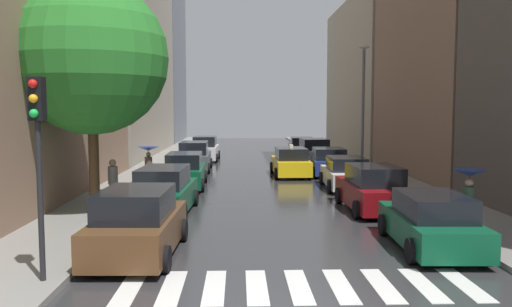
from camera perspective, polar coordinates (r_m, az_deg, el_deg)
name	(u,v)px	position (r m, az deg, el deg)	size (l,w,h in m)	color
ground_plane	(259,170)	(32.65, 0.30, -1.81)	(28.00, 72.00, 0.04)	#2E2E31
sidewalk_left	(156,169)	(33.02, -11.05, -1.66)	(3.00, 72.00, 0.15)	gray
sidewalk_right	(360,168)	(33.53, 11.47, -1.57)	(3.00, 72.00, 0.15)	gray
crosswalk_stripes	(299,286)	(11.42, 4.74, -14.41)	(7.65, 2.20, 0.01)	silver
building_left_mid	(118,5)	(44.96, -14.98, 15.60)	(6.00, 21.53, 24.55)	#9E9384
building_left_far	(155,51)	(62.18, -11.16, 11.11)	(6.00, 12.62, 21.27)	slate
building_right_far	(379,78)	(46.67, 13.43, 8.15)	(6.00, 18.13, 13.11)	#B2A38C
parked_car_left_nearest	(138,225)	(13.73, -12.97, -7.67)	(2.24, 4.46, 1.77)	brown
parked_car_left_second	(164,192)	(18.95, -10.10, -4.22)	(2.18, 4.82, 1.73)	#0C4C2D
parked_car_left_third	(185,171)	(25.26, -7.87, -1.96)	(2.08, 4.70, 1.70)	#0C4C2D
parked_car_left_fourth	(194,157)	(31.98, -6.83, -0.42)	(2.09, 4.81, 1.82)	#474C51
parked_car_left_fifth	(205,149)	(38.39, -5.64, 0.46)	(2.08, 4.36, 1.82)	silver
parked_car_right_nearest	(431,223)	(14.86, 18.77, -7.25)	(2.18, 4.45, 1.53)	#0C4C2D
parked_car_right_second	(373,189)	(19.82, 12.79, -3.89)	(2.16, 4.58, 1.71)	maroon
parked_car_right_third	(346,174)	(24.97, 9.88, -2.21)	(2.17, 4.34, 1.54)	silver
parked_car_right_fourth	(328,162)	(30.08, 8.02, -0.96)	(2.34, 4.45, 1.59)	navy
parked_car_right_fifth	(314,153)	(35.34, 6.38, 0.08)	(2.23, 4.51, 1.82)	#B2B7BF
parked_car_right_sixth	(302,148)	(41.03, 5.09, 0.62)	(2.31, 4.39, 1.60)	brown
taxi_midroad	(291,163)	(29.45, 3.85, -1.01)	(2.15, 4.53, 1.81)	yellow
pedestrian_foreground	(113,181)	(20.10, -15.53, -3.00)	(0.36, 0.36, 1.78)	gray
pedestrian_near_tree	(469,187)	(16.52, 22.51, -3.44)	(0.97, 0.97, 1.86)	brown
pedestrian_by_kerb	(148,156)	(25.49, -11.82, -0.32)	(1.05, 1.05, 1.84)	black
street_tree_left	(91,58)	(19.13, -17.77, 10.02)	(5.39, 5.39, 8.12)	#513823
traffic_light_left_corner	(38,133)	(11.61, -23.01, 2.07)	(0.30, 0.42, 4.30)	black
lamp_post_right	(363,101)	(28.91, 11.76, 5.74)	(0.60, 0.28, 7.16)	#595B60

